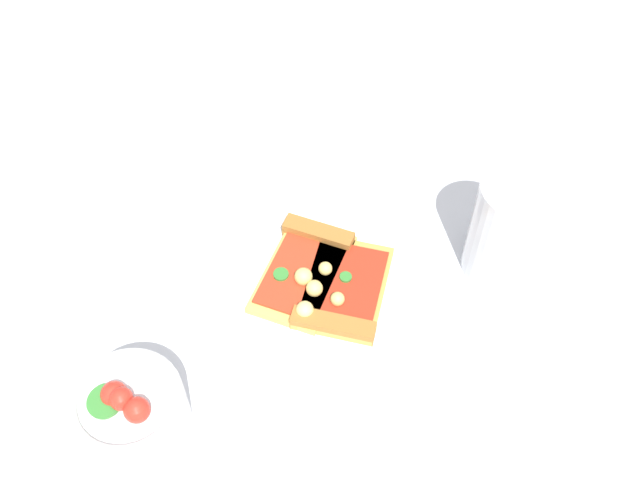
{
  "coord_description": "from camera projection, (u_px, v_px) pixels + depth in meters",
  "views": [
    {
      "loc": [
        0.3,
        0.34,
        0.69
      ],
      "look_at": [
        -0.04,
        -0.02,
        0.03
      ],
      "focal_mm": 42.34,
      "sensor_mm": 36.0,
      "label": 1
    }
  ],
  "objects": [
    {
      "name": "ground_plane",
      "position": [
        309.0,
        288.0,
        0.82
      ],
      "size": [
        2.4,
        2.4,
        0.0
      ],
      "primitive_type": "plane",
      "color": "silver",
      "rests_on": "ground"
    },
    {
      "name": "plate",
      "position": [
        320.0,
        288.0,
        0.82
      ],
      "size": [
        0.24,
        0.24,
        0.01
      ],
      "primitive_type": "cylinder",
      "color": "white",
      "rests_on": "ground_plane"
    },
    {
      "name": "pizza_slice_near",
      "position": [
        305.0,
        269.0,
        0.81
      ],
      "size": [
        0.15,
        0.13,
        0.03
      ],
      "color": "#E5B256",
      "rests_on": "plate"
    },
    {
      "name": "pizza_slice_far",
      "position": [
        341.0,
        294.0,
        0.79
      ],
      "size": [
        0.15,
        0.14,
        0.02
      ],
      "color": "gold",
      "rests_on": "plate"
    },
    {
      "name": "salad_bowl",
      "position": [
        133.0,
        413.0,
        0.69
      ],
      "size": [
        0.1,
        0.1,
        0.09
      ],
      "color": "white",
      "rests_on": "ground_plane"
    },
    {
      "name": "soda_glass",
      "position": [
        508.0,
        231.0,
        0.79
      ],
      "size": [
        0.08,
        0.08,
        0.13
      ],
      "color": "silver",
      "rests_on": "ground_plane"
    },
    {
      "name": "paper_napkin",
      "position": [
        301.0,
        94.0,
        1.01
      ],
      "size": [
        0.16,
        0.16,
        0.0
      ],
      "primitive_type": "cube",
      "rotation": [
        0.0,
        0.0,
        0.33
      ],
      "color": "white",
      "rests_on": "ground_plane"
    }
  ]
}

